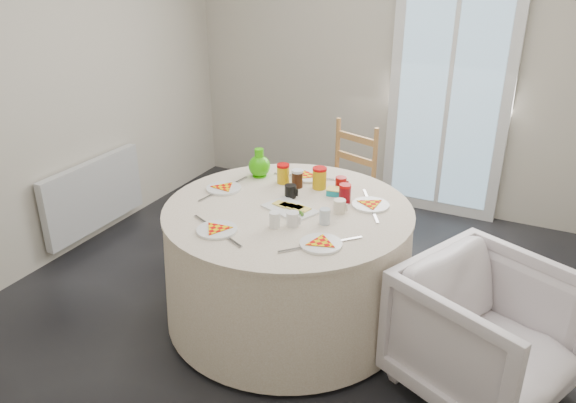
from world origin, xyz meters
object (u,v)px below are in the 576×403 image
at_px(wooden_chair, 340,188).
at_px(armchair, 487,328).
at_px(radiator, 94,195).
at_px(table, 288,264).
at_px(green_pitcher, 259,161).

relative_size(wooden_chair, armchair, 1.22).
xyz_separation_m(radiator, table, (1.84, -0.26, -0.01)).
distance_m(radiator, table, 1.86).
bearing_deg(wooden_chair, green_pitcher, -95.40).
bearing_deg(armchair, radiator, 106.92).
height_order(radiator, table, table).
height_order(radiator, armchair, armchair).
bearing_deg(armchair, table, 107.69).
height_order(radiator, wooden_chair, wooden_chair).
bearing_deg(table, armchair, -6.79).
bearing_deg(table, radiator, 171.93).
distance_m(radiator, armchair, 3.08).
bearing_deg(green_pitcher, radiator, 173.32).
distance_m(wooden_chair, armchair, 1.76).
height_order(radiator, green_pitcher, green_pitcher).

